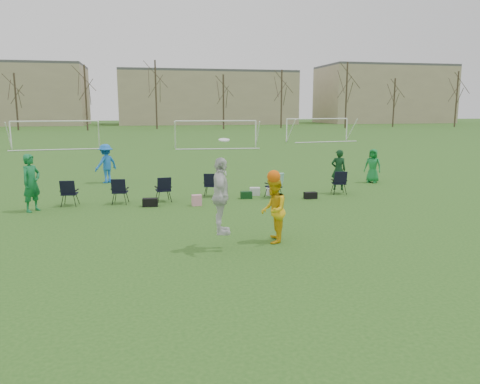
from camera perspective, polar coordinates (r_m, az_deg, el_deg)
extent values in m
plane|color=#27541A|center=(10.88, 2.32, -8.83)|extent=(260.00, 260.00, 0.00)
imported|color=#136F37|center=(17.64, -24.09, 1.02)|extent=(0.81, 0.87, 2.00)
imported|color=blue|center=(23.26, -16.03, 3.35)|extent=(1.35, 1.32, 1.86)
imported|color=#157933|center=(23.35, 15.88, 3.10)|extent=(0.93, 0.92, 1.62)
imported|color=silver|center=(11.64, -2.35, -0.51)|extent=(0.63, 1.19, 1.93)
imported|color=yellow|center=(12.43, 4.09, -2.24)|extent=(0.88, 1.01, 1.74)
sphere|color=#F45D0C|center=(12.27, 4.14, 1.88)|extent=(0.35, 0.35, 0.35)
cylinder|color=white|center=(11.40, -1.95, 6.36)|extent=(0.27, 0.27, 0.07)
imported|color=#0E3317|center=(19.99, 11.92, 2.66)|extent=(0.69, 0.54, 1.69)
cube|color=black|center=(17.39, -10.89, -1.24)|extent=(0.57, 0.34, 0.30)
cube|color=pink|center=(17.27, -5.30, -1.01)|extent=(0.37, 0.25, 0.40)
cube|color=#0F3714|center=(18.57, 0.77, -0.36)|extent=(0.47, 0.32, 0.28)
cube|color=silver|center=(19.25, 1.83, 0.07)|extent=(0.47, 0.38, 0.32)
cylinder|color=white|center=(19.28, 3.57, 0.04)|extent=(0.26, 0.26, 0.30)
cube|color=black|center=(18.73, 8.59, -0.41)|extent=(0.52, 0.30, 0.26)
cube|color=black|center=(18.25, -20.07, -0.09)|extent=(0.65, 0.65, 0.96)
cube|color=black|center=(18.08, -14.42, 0.12)|extent=(0.68, 0.68, 0.96)
cube|color=black|center=(18.13, -9.34, 0.34)|extent=(0.68, 0.68, 0.96)
cube|color=black|center=(18.98, -3.52, 0.90)|extent=(0.74, 0.74, 0.96)
cube|color=black|center=(18.75, 4.12, 0.77)|extent=(0.73, 0.73, 0.96)
cube|color=black|center=(19.97, 11.98, 1.16)|extent=(0.69, 0.69, 0.96)
cylinder|color=white|center=(45.10, -26.18, 6.19)|extent=(0.12, 0.12, 2.40)
cylinder|color=white|center=(44.51, -16.83, 6.76)|extent=(0.12, 0.12, 2.40)
cylinder|color=white|center=(44.61, -21.64, 8.03)|extent=(7.28, 0.76, 0.12)
cylinder|color=white|center=(42.39, -7.92, 6.94)|extent=(0.12, 0.12, 2.40)
cylinder|color=white|center=(43.00, 1.93, 7.08)|extent=(0.12, 0.12, 2.40)
cylinder|color=white|center=(42.49, -2.97, 8.65)|extent=(7.29, 0.63, 0.12)
cylinder|color=white|center=(49.80, 5.71, 7.46)|extent=(0.12, 0.12, 2.40)
cylinder|color=white|center=(53.34, 12.87, 7.44)|extent=(0.12, 0.12, 2.40)
cylinder|color=white|center=(51.43, 9.45, 8.80)|extent=(7.25, 1.13, 0.12)
cylinder|color=#382B21|center=(83.77, -25.62, 9.88)|extent=(0.28, 0.28, 9.00)
cylinder|color=#382B21|center=(78.94, -18.27, 10.84)|extent=(0.28, 0.28, 10.20)
cylinder|color=#382B21|center=(81.53, -10.21, 11.57)|extent=(0.28, 0.28, 11.40)
cylinder|color=#382B21|center=(79.63, -2.03, 10.89)|extent=(0.28, 0.28, 9.00)
cylinder|color=#382B21|center=(85.09, 5.08, 11.22)|extent=(0.28, 0.28, 10.20)
cylinder|color=#382B21|center=(86.16, 12.84, 11.40)|extent=(0.28, 0.28, 11.40)
cylinder|color=#382B21|center=(93.82, 18.26, 10.29)|extent=(0.28, 0.28, 9.00)
cylinder|color=#382B21|center=(97.30, 24.89, 10.20)|extent=(0.28, 0.28, 10.20)
cube|color=tan|center=(106.98, -4.05, 11.23)|extent=(38.00, 16.00, 11.00)
cube|color=tan|center=(120.61, 17.05, 11.18)|extent=(30.00, 16.00, 13.00)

